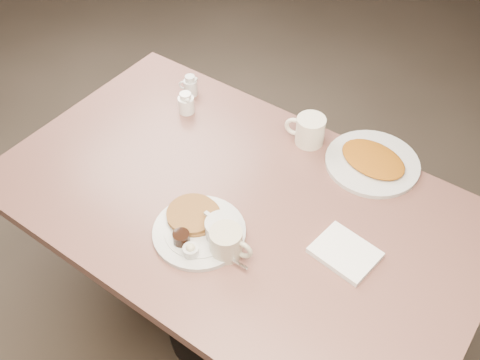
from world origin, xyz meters
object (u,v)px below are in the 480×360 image
Objects in this scene: coffee_mug_near at (227,243)px; coffee_mug_far at (309,130)px; diner_table at (236,233)px; main_plate at (202,228)px; creamer_right at (186,103)px; creamer_left at (190,86)px; hash_plate at (373,161)px.

coffee_mug_far is at bearing 95.79° from coffee_mug_near.
diner_table is at bearing -96.91° from coffee_mug_far.
coffee_mug_far is (0.04, 0.36, 0.22)m from diner_table.
main_plate is 0.56m from creamer_right.
coffee_mug_far is 1.86× the size of creamer_left.
hash_plate is at bearing 54.70° from diner_table.
diner_table is 10.10× the size of coffee_mug_far.
main_plate is at bearing -47.78° from creamer_left.
coffee_mug_near is 0.59m from hash_plate.
diner_table is 4.36× the size of main_plate.
coffee_mug_far is 0.23m from hash_plate.
creamer_left is at bearing 120.66° from creamer_right.
creamer_left is (-0.44, 0.49, 0.01)m from main_plate.
main_plate is at bearing -45.71° from creamer_right.
main_plate is 4.30× the size of creamer_left.
creamer_left is 0.72m from hash_plate.
coffee_mug_far is at bearing 14.92° from creamer_right.
diner_table is at bearing 88.83° from main_plate.
coffee_mug_far reaches higher than creamer_right.
hash_plate is (0.17, 0.56, -0.03)m from coffee_mug_near.
main_plate is at bearing 171.98° from coffee_mug_near.
creamer_right reaches higher than diner_table.
creamer_left is at bearing 137.24° from coffee_mug_near.
creamer_right is 0.22× the size of hash_plate.
creamer_right is at bearing 139.82° from coffee_mug_near.
coffee_mug_far reaches higher than diner_table.
diner_table is 11.14× the size of coffee_mug_near.
creamer_right is at bearing -165.08° from coffee_mug_far.
hash_plate is at bearing 63.26° from main_plate.
main_plate is 0.61m from hash_plate.
creamer_left is at bearing -175.55° from hash_plate.
coffee_mug_far reaches higher than creamer_left.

